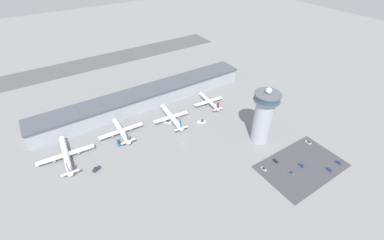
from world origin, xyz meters
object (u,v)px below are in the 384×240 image
Objects in this scene: airplane_gate_alpha at (66,155)px; airplane_gate_charlie at (171,117)px; car_blue_compact at (264,169)px; airplane_gate_bravo at (121,131)px; service_truck_baggage at (119,143)px; car_grey_coupe at (301,165)px; service_truck_fuel at (97,169)px; control_tower at (264,116)px; service_truck_catering at (202,122)px; airplane_gate_delta at (209,101)px; car_black_suv at (291,173)px; car_silver_sedan at (308,142)px; car_green_van at (338,163)px; service_truck_water at (167,122)px; car_red_hatchback at (275,161)px; car_navy_sedan at (329,169)px.

airplane_gate_alpha is 1.06× the size of airplane_gate_charlie.
airplane_gate_bravo is at bearing 127.72° from car_blue_compact.
service_truck_baggage is 1.85× the size of car_blue_compact.
service_truck_fuel is at bearing 148.49° from car_grey_coupe.
control_tower reaches higher than service_truck_catering.
airplane_gate_bravo is 1.14× the size of airplane_gate_delta.
airplane_gate_bravo is 7.98× the size of car_black_suv.
airplane_gate_delta reaches higher than car_silver_sedan.
service_truck_fuel is at bearing -141.97° from service_truck_baggage.
airplane_gate_bravo is (45.43, 4.70, -0.06)m from airplane_gate_alpha.
car_grey_coupe is at bearing 2.99° from car_black_suv.
airplane_gate_alpha is at bearing 145.79° from car_green_van.
airplane_gate_charlie is at bearing -7.57° from airplane_gate_bravo.
airplane_gate_alpha is at bearing 142.04° from car_black_suv.
airplane_gate_delta reaches higher than service_truck_catering.
car_black_suv is (-37.97, 12.58, 0.04)m from car_green_van.
service_truck_water is (85.93, -1.29, -3.44)m from airplane_gate_alpha.
service_truck_catering is at bearing -9.27° from airplane_gate_alpha.
car_black_suv is at bearing -44.74° from car_blue_compact.
airplane_gate_charlie is 5.33× the size of service_truck_catering.
car_green_van is (83.80, -114.08, -0.43)m from service_truck_water.
airplane_gate_delta is 90.37m from car_red_hatchback.
car_green_van is 57.77m from car_blue_compact.
airplane_gate_delta reaches higher than service_truck_fuel.
car_blue_compact is at bearing 153.58° from car_grey_coupe.
service_truck_catering reaches higher than car_black_suv.
service_truck_catering is 1.62× the size of car_navy_sedan.
car_red_hatchback is 0.94× the size of car_blue_compact.
car_black_suv is (92.39, -98.06, -0.30)m from service_truck_baggage.
control_tower reaches higher than car_green_van.
car_grey_coupe reaches higher than car_black_suv.
airplane_gate_alpha is (-139.44, 63.01, -19.59)m from control_tower.
car_green_van is (57.61, -97.07, -0.39)m from service_truck_catering.
service_truck_catering reaches higher than service_truck_fuel.
car_red_hatchback is at bearing -107.38° from control_tower.
car_green_van is (154.22, -91.98, -0.38)m from service_truck_fuel.
airplane_gate_delta is at bearing 93.95° from control_tower.
airplane_gate_alpha is at bearing 179.14° from service_truck_water.
car_green_van is at bearing 1.45° from car_navy_sedan.
car_silver_sedan is (170.02, -88.63, -3.83)m from airplane_gate_alpha.
car_grey_coupe is at bearing -83.38° from control_tower.
airplane_gate_delta is 4.35× the size of service_truck_catering.
airplane_gate_charlie is 5.14× the size of service_truck_baggage.
car_blue_compact is 0.92× the size of car_silver_sedan.
car_navy_sedan is (45.42, -97.38, -0.37)m from service_truck_catering.
airplane_gate_charlie is at bearing 112.13° from car_black_suv.
car_red_hatchback and car_silver_sedan have the same top height.
car_green_van is at bearing -26.80° from car_blue_compact.
control_tower is 132.14m from service_truck_fuel.
car_green_van is at bearing -53.70° from service_truck_water.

